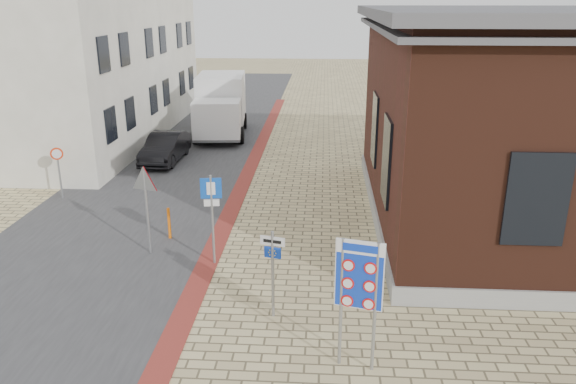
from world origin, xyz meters
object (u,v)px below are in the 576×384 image
(sedan, at_px, (165,147))
(box_truck, at_px, (221,105))
(essen_sign, at_px, (273,262))
(parking_sign, at_px, (212,204))
(bollard, at_px, (169,223))
(border_sign, at_px, (359,278))

(sedan, relative_size, box_truck, 0.64)
(essen_sign, xyz_separation_m, parking_sign, (-1.90, 2.64, 0.38))
(parking_sign, relative_size, bollard, 2.57)
(sedan, distance_m, parking_sign, 11.11)
(sedan, xyz_separation_m, border_sign, (7.91, -14.68, 1.34))
(essen_sign, distance_m, bollard, 5.65)
(box_truck, relative_size, border_sign, 2.25)
(sedan, relative_size, bollard, 3.93)
(border_sign, distance_m, essen_sign, 2.64)
(box_truck, xyz_separation_m, parking_sign, (2.56, -15.59, 0.15))
(box_truck, bearing_deg, bollard, -91.97)
(essen_sign, bearing_deg, sedan, 129.89)
(sedan, xyz_separation_m, essen_sign, (6.08, -12.88, 0.75))
(parking_sign, xyz_separation_m, bollard, (-1.70, 1.62, -1.28))
(bollard, bearing_deg, parking_sign, -43.65)
(border_sign, height_order, bollard, border_sign)
(essen_sign, bearing_deg, parking_sign, 140.32)
(border_sign, relative_size, essen_sign, 1.29)
(box_truck, height_order, parking_sign, box_truck)
(box_truck, bearing_deg, border_sign, -78.06)
(sedan, height_order, border_sign, border_sign)
(border_sign, bearing_deg, box_truck, 121.51)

